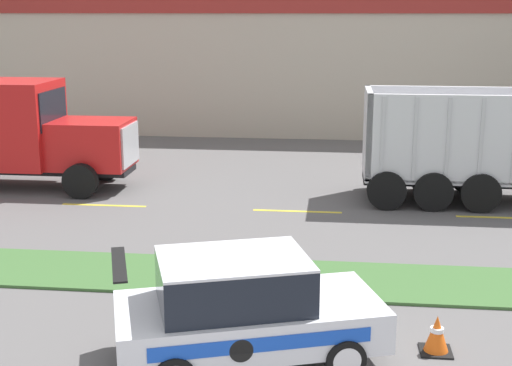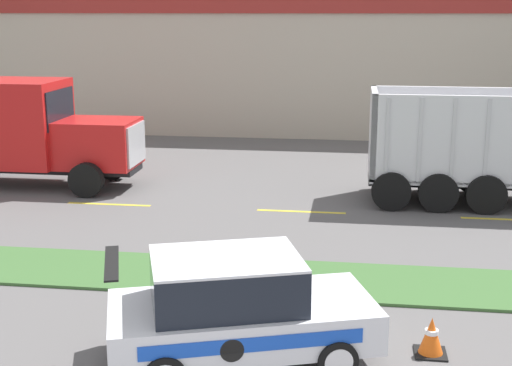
{
  "view_description": "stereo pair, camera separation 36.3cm",
  "coord_description": "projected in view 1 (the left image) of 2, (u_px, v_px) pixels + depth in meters",
  "views": [
    {
      "loc": [
        0.99,
        -5.53,
        5.31
      ],
      "look_at": [
        -0.63,
        8.79,
        1.8
      ],
      "focal_mm": 50.0,
      "sensor_mm": 36.0,
      "label": 1
    },
    {
      "loc": [
        1.35,
        -5.48,
        5.31
      ],
      "look_at": [
        -0.63,
        8.79,
        1.8
      ],
      "focal_mm": 50.0,
      "sensor_mm": 36.0,
      "label": 2
    }
  ],
  "objects": [
    {
      "name": "centre_line_3",
      "position": [
        104.0,
        205.0,
        19.86
      ],
      "size": [
        2.4,
        0.14,
        0.01
      ],
      "primitive_type": "cube",
      "color": "yellow",
      "rests_on": "ground_plane"
    },
    {
      "name": "traffic_cone",
      "position": [
        437.0,
        334.0,
        11.29
      ],
      "size": [
        0.51,
        0.51,
        0.62
      ],
      "color": "black",
      "rests_on": "ground_plane"
    },
    {
      "name": "grass_verge",
      "position": [
        282.0,
        278.0,
        14.39
      ],
      "size": [
        120.0,
        2.11,
        0.06
      ],
      "primitive_type": "cube",
      "color": "#3D6633",
      "rests_on": "ground_plane"
    },
    {
      "name": "rally_car",
      "position": [
        244.0,
        308.0,
        10.93
      ],
      "size": [
        4.44,
        3.06,
        1.73
      ],
      "color": "silver",
      "rests_on": "ground_plane"
    },
    {
      "name": "centre_line_5",
      "position": [
        503.0,
        218.0,
        18.68
      ],
      "size": [
        2.4,
        0.14,
        0.01
      ],
      "primitive_type": "cube",
      "color": "yellow",
      "rests_on": "ground_plane"
    },
    {
      "name": "centre_line_4",
      "position": [
        297.0,
        211.0,
        19.27
      ],
      "size": [
        2.4,
        0.14,
        0.01
      ],
      "primitive_type": "cube",
      "color": "yellow",
      "rests_on": "ground_plane"
    },
    {
      "name": "store_building_backdrop",
      "position": [
        372.0,
        58.0,
        34.76
      ],
      "size": [
        36.35,
        12.1,
        6.02
      ],
      "color": "#BCB29E",
      "rests_on": "ground_plane"
    }
  ]
}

